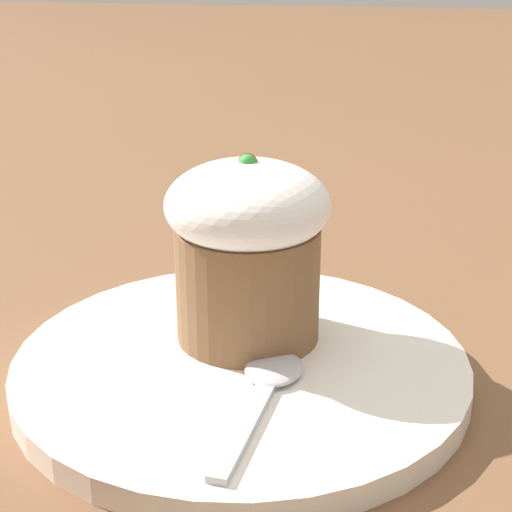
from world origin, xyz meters
The scene contains 4 objects.
ground_plane centered at (0.00, 0.00, 0.00)m, with size 4.00×4.00×0.00m, color brown.
dessert_plate centered at (0.00, 0.00, 0.01)m, with size 0.25×0.25×0.01m.
carrot_cake centered at (0.03, 0.00, 0.07)m, with size 0.09×0.09×0.11m.
spoon centered at (-0.03, -0.02, 0.02)m, with size 0.12×0.04×0.01m.
Camera 1 is at (-0.41, -0.07, 0.25)m, focal length 60.00 mm.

